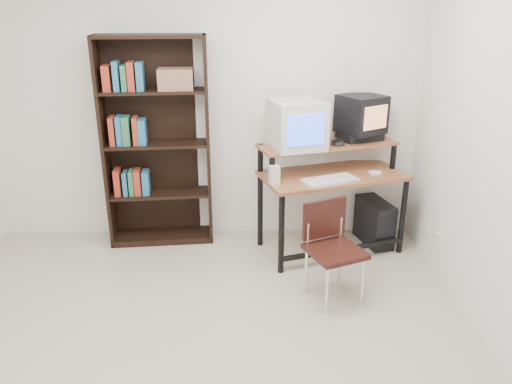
{
  "coord_description": "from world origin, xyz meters",
  "views": [
    {
      "loc": [
        0.4,
        -2.56,
        2.15
      ],
      "look_at": [
        0.47,
        1.1,
        0.76
      ],
      "focal_mm": 35.0,
      "sensor_mm": 36.0,
      "label": 1
    }
  ],
  "objects_px": {
    "crt_tv": "(361,114)",
    "pc_tower": "(374,222)",
    "crt_monitor": "(297,124)",
    "bookshelf": "(156,141)",
    "computer_desk": "(331,177)",
    "school_chair": "(331,241)"
  },
  "relations": [
    {
      "from": "crt_tv",
      "to": "pc_tower",
      "type": "relative_size",
      "value": 1.07
    },
    {
      "from": "crt_monitor",
      "to": "pc_tower",
      "type": "relative_size",
      "value": 1.17
    },
    {
      "from": "bookshelf",
      "to": "crt_monitor",
      "type": "bearing_deg",
      "value": -15.56
    },
    {
      "from": "pc_tower",
      "to": "computer_desk",
      "type": "bearing_deg",
      "value": 177.16
    },
    {
      "from": "crt_monitor",
      "to": "bookshelf",
      "type": "distance_m",
      "value": 1.29
    },
    {
      "from": "pc_tower",
      "to": "school_chair",
      "type": "height_order",
      "value": "school_chair"
    },
    {
      "from": "crt_monitor",
      "to": "computer_desk",
      "type": "bearing_deg",
      "value": -16.83
    },
    {
      "from": "computer_desk",
      "to": "bookshelf",
      "type": "height_order",
      "value": "bookshelf"
    },
    {
      "from": "crt_tv",
      "to": "pc_tower",
      "type": "distance_m",
      "value": 1.03
    },
    {
      "from": "crt_monitor",
      "to": "bookshelf",
      "type": "bearing_deg",
      "value": 153.85
    },
    {
      "from": "computer_desk",
      "to": "bookshelf",
      "type": "relative_size",
      "value": 0.72
    },
    {
      "from": "school_chair",
      "to": "bookshelf",
      "type": "xyz_separation_m",
      "value": [
        -1.45,
        1.05,
        0.51
      ]
    },
    {
      "from": "pc_tower",
      "to": "bookshelf",
      "type": "bearing_deg",
      "value": 160.7
    },
    {
      "from": "school_chair",
      "to": "bookshelf",
      "type": "distance_m",
      "value": 1.86
    },
    {
      "from": "bookshelf",
      "to": "crt_tv",
      "type": "bearing_deg",
      "value": -5.8
    },
    {
      "from": "computer_desk",
      "to": "bookshelf",
      "type": "bearing_deg",
      "value": 154.2
    },
    {
      "from": "computer_desk",
      "to": "school_chair",
      "type": "bearing_deg",
      "value": -115.7
    },
    {
      "from": "crt_monitor",
      "to": "pc_tower",
      "type": "height_order",
      "value": "crt_monitor"
    },
    {
      "from": "computer_desk",
      "to": "crt_monitor",
      "type": "xyz_separation_m",
      "value": [
        -0.32,
        0.01,
        0.48
      ]
    },
    {
      "from": "crt_monitor",
      "to": "crt_tv",
      "type": "xyz_separation_m",
      "value": [
        0.6,
        0.21,
        0.04
      ]
    },
    {
      "from": "bookshelf",
      "to": "computer_desk",
      "type": "bearing_deg",
      "value": -13.68
    },
    {
      "from": "pc_tower",
      "to": "bookshelf",
      "type": "distance_m",
      "value": 2.17
    }
  ]
}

